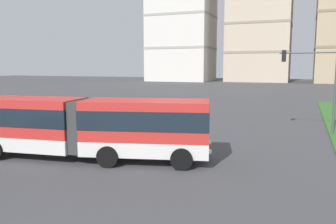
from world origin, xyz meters
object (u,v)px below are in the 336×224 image
(traffic_light_far_right, at_px, (316,76))
(apartment_tower_west, at_px, (182,1))
(apartment_tower_westcentre, at_px, (260,11))
(car_silver_hatch, at_px, (135,115))
(articulated_bus, at_px, (91,126))

(traffic_light_far_right, distance_m, apartment_tower_west, 88.88)
(apartment_tower_west, relative_size, apartment_tower_westcentre, 1.18)
(car_silver_hatch, height_order, apartment_tower_west, apartment_tower_west)
(articulated_bus, distance_m, apartment_tower_westcentre, 95.66)
(car_silver_hatch, xyz_separation_m, apartment_tower_westcentre, (-0.84, 83.51, 20.05))
(traffic_light_far_right, xyz_separation_m, apartment_tower_west, (-37.17, 78.09, 20.52))
(articulated_bus, height_order, car_silver_hatch, articulated_bus)
(traffic_light_far_right, height_order, apartment_tower_west, apartment_tower_west)
(car_silver_hatch, relative_size, apartment_tower_west, 0.09)
(apartment_tower_west, bearing_deg, articulated_bus, -73.32)
(car_silver_hatch, xyz_separation_m, apartment_tower_west, (-23.96, 78.90, 23.71))
(traffic_light_far_right, xyz_separation_m, apartment_tower_westcentre, (-14.05, 82.69, 16.86))
(car_silver_hatch, bearing_deg, apartment_tower_west, 106.89)
(articulated_bus, bearing_deg, car_silver_hatch, 104.99)
(traffic_light_far_right, bearing_deg, car_silver_hatch, -176.46)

